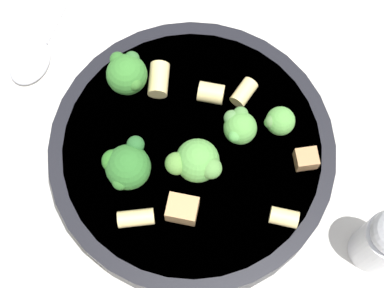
{
  "coord_description": "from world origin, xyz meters",
  "views": [
    {
      "loc": [
        -0.04,
        -0.17,
        0.54
      ],
      "look_at": [
        0.0,
        0.0,
        0.05
      ],
      "focal_mm": 60.0,
      "sensor_mm": 36.0,
      "label": 1
    }
  ],
  "objects_px": {
    "broccoli_floret_3": "(280,124)",
    "rigatoni_1": "(211,93)",
    "broccoli_floret_0": "(239,127)",
    "chicken_chunk_1": "(182,209)",
    "broccoli_floret_2": "(127,166)",
    "spoon": "(39,45)",
    "broccoli_floret_4": "(127,74)",
    "chicken_chunk_0": "(306,159)",
    "pasta_bowl": "(192,154)",
    "broccoli_floret_1": "(194,162)",
    "rigatoni_3": "(284,217)",
    "rigatoni_0": "(244,93)",
    "rigatoni_2": "(159,79)",
    "rigatoni_4": "(136,218)"
  },
  "relations": [
    {
      "from": "pasta_bowl",
      "to": "spoon",
      "type": "height_order",
      "value": "pasta_bowl"
    },
    {
      "from": "broccoli_floret_2",
      "to": "spoon",
      "type": "xyz_separation_m",
      "value": [
        -0.06,
        0.16,
        -0.06
      ]
    },
    {
      "from": "rigatoni_1",
      "to": "chicken_chunk_1",
      "type": "distance_m",
      "value": 0.1
    },
    {
      "from": "broccoli_floret_3",
      "to": "rigatoni_2",
      "type": "bearing_deg",
      "value": 143.05
    },
    {
      "from": "broccoli_floret_3",
      "to": "pasta_bowl",
      "type": "bearing_deg",
      "value": 178.21
    },
    {
      "from": "rigatoni_1",
      "to": "chicken_chunk_0",
      "type": "distance_m",
      "value": 0.1
    },
    {
      "from": "broccoli_floret_1",
      "to": "broccoli_floret_4",
      "type": "bearing_deg",
      "value": 113.31
    },
    {
      "from": "rigatoni_2",
      "to": "spoon",
      "type": "bearing_deg",
      "value": 142.47
    },
    {
      "from": "rigatoni_1",
      "to": "rigatoni_3",
      "type": "xyz_separation_m",
      "value": [
        0.03,
        -0.12,
        -0.0
      ]
    },
    {
      "from": "rigatoni_3",
      "to": "spoon",
      "type": "bearing_deg",
      "value": 129.03
    },
    {
      "from": "pasta_bowl",
      "to": "spoon",
      "type": "xyz_separation_m",
      "value": [
        -0.12,
        0.14,
        -0.02
      ]
    },
    {
      "from": "broccoli_floret_4",
      "to": "rigatoni_3",
      "type": "bearing_deg",
      "value": -55.06
    },
    {
      "from": "broccoli_floret_0",
      "to": "rigatoni_1",
      "type": "distance_m",
      "value": 0.05
    },
    {
      "from": "broccoli_floret_3",
      "to": "chicken_chunk_1",
      "type": "bearing_deg",
      "value": -151.55
    },
    {
      "from": "broccoli_floret_1",
      "to": "rigatoni_4",
      "type": "distance_m",
      "value": 0.06
    },
    {
      "from": "pasta_bowl",
      "to": "broccoli_floret_1",
      "type": "xyz_separation_m",
      "value": [
        -0.0,
        -0.02,
        0.04
      ]
    },
    {
      "from": "pasta_bowl",
      "to": "chicken_chunk_0",
      "type": "height_order",
      "value": "chicken_chunk_0"
    },
    {
      "from": "rigatoni_1",
      "to": "chicken_chunk_0",
      "type": "relative_size",
      "value": 1.19
    },
    {
      "from": "chicken_chunk_1",
      "to": "rigatoni_4",
      "type": "bearing_deg",
      "value": 177.89
    },
    {
      "from": "broccoli_floret_2",
      "to": "rigatoni_1",
      "type": "xyz_separation_m",
      "value": [
        0.08,
        0.06,
        -0.02
      ]
    },
    {
      "from": "broccoli_floret_0",
      "to": "broccoli_floret_3",
      "type": "xyz_separation_m",
      "value": [
        0.03,
        -0.0,
        -0.0
      ]
    },
    {
      "from": "rigatoni_1",
      "to": "spoon",
      "type": "relative_size",
      "value": 0.15
    },
    {
      "from": "chicken_chunk_0",
      "to": "rigatoni_4",
      "type": "bearing_deg",
      "value": -172.43
    },
    {
      "from": "broccoli_floret_4",
      "to": "chicken_chunk_0",
      "type": "distance_m",
      "value": 0.16
    },
    {
      "from": "spoon",
      "to": "rigatoni_0",
      "type": "bearing_deg",
      "value": -31.56
    },
    {
      "from": "broccoli_floret_0",
      "to": "broccoli_floret_2",
      "type": "distance_m",
      "value": 0.1
    },
    {
      "from": "broccoli_floret_0",
      "to": "rigatoni_2",
      "type": "xyz_separation_m",
      "value": [
        -0.05,
        0.06,
        -0.02
      ]
    },
    {
      "from": "broccoli_floret_1",
      "to": "broccoli_floret_4",
      "type": "distance_m",
      "value": 0.1
    },
    {
      "from": "rigatoni_3",
      "to": "chicken_chunk_0",
      "type": "relative_size",
      "value": 1.24
    },
    {
      "from": "broccoli_floret_0",
      "to": "chicken_chunk_1",
      "type": "distance_m",
      "value": 0.08
    },
    {
      "from": "broccoli_floret_3",
      "to": "spoon",
      "type": "relative_size",
      "value": 0.24
    },
    {
      "from": "broccoli_floret_4",
      "to": "rigatoni_0",
      "type": "relative_size",
      "value": 1.69
    },
    {
      "from": "rigatoni_3",
      "to": "chicken_chunk_1",
      "type": "bearing_deg",
      "value": 163.64
    },
    {
      "from": "chicken_chunk_0",
      "to": "rigatoni_0",
      "type": "bearing_deg",
      "value": 117.53
    },
    {
      "from": "rigatoni_4",
      "to": "chicken_chunk_1",
      "type": "bearing_deg",
      "value": -2.11
    },
    {
      "from": "broccoli_floret_0",
      "to": "chicken_chunk_1",
      "type": "bearing_deg",
      "value": -137.77
    },
    {
      "from": "chicken_chunk_0",
      "to": "spoon",
      "type": "bearing_deg",
      "value": 139.95
    },
    {
      "from": "broccoli_floret_1",
      "to": "broccoli_floret_2",
      "type": "bearing_deg",
      "value": 172.05
    },
    {
      "from": "pasta_bowl",
      "to": "rigatoni_4",
      "type": "relative_size",
      "value": 8.38
    },
    {
      "from": "rigatoni_0",
      "to": "spoon",
      "type": "bearing_deg",
      "value": 148.44
    },
    {
      "from": "broccoli_floret_2",
      "to": "rigatoni_0",
      "type": "height_order",
      "value": "broccoli_floret_2"
    },
    {
      "from": "rigatoni_1",
      "to": "rigatoni_3",
      "type": "height_order",
      "value": "rigatoni_1"
    },
    {
      "from": "broccoli_floret_0",
      "to": "spoon",
      "type": "relative_size",
      "value": 0.27
    },
    {
      "from": "pasta_bowl",
      "to": "chicken_chunk_0",
      "type": "bearing_deg",
      "value": -19.32
    },
    {
      "from": "broccoli_floret_3",
      "to": "rigatoni_1",
      "type": "relative_size",
      "value": 1.61
    },
    {
      "from": "rigatoni_4",
      "to": "chicken_chunk_1",
      "type": "distance_m",
      "value": 0.04
    },
    {
      "from": "broccoli_floret_0",
      "to": "broccoli_floret_3",
      "type": "distance_m",
      "value": 0.03
    },
    {
      "from": "rigatoni_0",
      "to": "broccoli_floret_0",
      "type": "bearing_deg",
      "value": -111.15
    },
    {
      "from": "broccoli_floret_4",
      "to": "chicken_chunk_0",
      "type": "height_order",
      "value": "broccoli_floret_4"
    },
    {
      "from": "rigatoni_1",
      "to": "chicken_chunk_1",
      "type": "height_order",
      "value": "chicken_chunk_1"
    }
  ]
}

